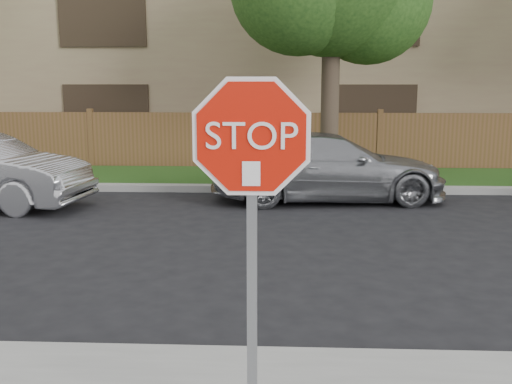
{
  "coord_description": "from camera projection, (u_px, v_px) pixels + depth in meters",
  "views": [
    {
      "loc": [
        1.38,
        -5.09,
        2.49
      ],
      "look_at": [
        1.19,
        -0.9,
        1.7
      ],
      "focal_mm": 42.0,
      "sensor_mm": 36.0,
      "label": 1
    }
  ],
  "objects": [
    {
      "name": "sedan_right",
      "position": [
        327.0,
        167.0,
        12.44
      ],
      "size": [
        5.03,
        2.43,
        1.41
      ],
      "primitive_type": "imported",
      "rotation": [
        0.0,
        0.0,
        1.67
      ],
      "color": "#989A9F",
      "rests_on": "ground"
    },
    {
      "name": "grass_strip",
      "position": [
        229.0,
        177.0,
        15.13
      ],
      "size": [
        70.0,
        3.0,
        0.12
      ],
      "primitive_type": "cube",
      "color": "#1E4714",
      "rests_on": "ground"
    },
    {
      "name": "ground",
      "position": [
        132.0,
        354.0,
        5.52
      ],
      "size": [
        90.0,
        90.0,
        0.0
      ],
      "primitive_type": "plane",
      "color": "black",
      "rests_on": "ground"
    },
    {
      "name": "stop_sign",
      "position": [
        252.0,
        189.0,
        3.67
      ],
      "size": [
        1.01,
        0.13,
        2.55
      ],
      "color": "gray",
      "rests_on": "sidewalk_near"
    },
    {
      "name": "fence",
      "position": [
        234.0,
        142.0,
        16.56
      ],
      "size": [
        70.0,
        0.12,
        1.6
      ],
      "primitive_type": "cube",
      "color": "brown",
      "rests_on": "ground"
    },
    {
      "name": "far_curb",
      "position": [
        222.0,
        188.0,
        13.5
      ],
      "size": [
        70.0,
        0.3,
        0.15
      ],
      "primitive_type": "cube",
      "color": "gray",
      "rests_on": "ground"
    },
    {
      "name": "apartment_building",
      "position": [
        246.0,
        50.0,
        21.55
      ],
      "size": [
        35.2,
        9.2,
        7.2
      ],
      "color": "#9E8162",
      "rests_on": "ground"
    }
  ]
}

